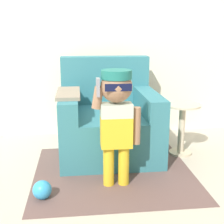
# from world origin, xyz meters

# --- Properties ---
(ground_plane) EXTENTS (10.00, 10.00, 0.00)m
(ground_plane) POSITION_xyz_m (0.00, 0.00, 0.00)
(ground_plane) COLOR #BCB29E
(wall_back) EXTENTS (10.00, 0.05, 2.60)m
(wall_back) POSITION_xyz_m (0.00, 0.67, 1.30)
(wall_back) COLOR beige
(wall_back) RESTS_ON ground_plane
(armchair) EXTENTS (0.92, 0.96, 0.91)m
(armchair) POSITION_xyz_m (0.18, 0.05, 0.31)
(armchair) COLOR teal
(armchair) RESTS_ON ground_plane
(person_child) EXTENTS (0.37, 0.27, 0.89)m
(person_child) POSITION_xyz_m (0.17, -0.66, 0.60)
(person_child) COLOR gold
(person_child) RESTS_ON ground_plane
(side_table) EXTENTS (0.33, 0.33, 0.49)m
(side_table) POSITION_xyz_m (0.87, -0.10, 0.30)
(side_table) COLOR beige
(side_table) RESTS_ON ground_plane
(rug) EXTENTS (1.32, 1.22, 0.01)m
(rug) POSITION_xyz_m (0.17, -0.45, 0.00)
(rug) COLOR brown
(rug) RESTS_ON ground_plane
(toy_ball) EXTENTS (0.14, 0.14, 0.14)m
(toy_ball) POSITION_xyz_m (-0.38, -0.81, 0.07)
(toy_ball) COLOR #3399D1
(toy_ball) RESTS_ON ground_plane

